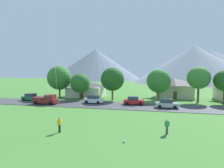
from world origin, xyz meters
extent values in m
cube|color=#424247|center=(0.00, 27.66, 0.04)|extent=(160.00, 7.93, 0.08)
cone|color=gray|center=(56.50, 168.60, 14.01)|extent=(104.59, 104.59, 28.01)
cone|color=gray|center=(33.88, 122.65, 12.75)|extent=(81.26, 81.26, 25.50)
cone|color=slate|center=(-50.14, 165.88, 15.43)|extent=(93.31, 93.31, 30.87)
cube|color=beige|center=(12.13, 42.53, 1.70)|extent=(9.23, 6.04, 3.40)
pyramid|color=#564C51|center=(12.13, 42.53, 4.34)|extent=(9.97, 6.52, 1.87)
cube|color=brown|center=(12.13, 39.49, 1.00)|extent=(0.90, 0.06, 2.00)
cube|color=silver|center=(-11.69, 39.54, 1.41)|extent=(9.40, 7.56, 2.83)
pyramid|color=#474247|center=(-11.69, 39.54, 3.61)|extent=(10.15, 8.17, 1.56)
cube|color=brown|center=(-11.69, 35.74, 1.00)|extent=(0.90, 0.06, 2.00)
cylinder|color=brown|center=(-17.55, 35.00, 1.51)|extent=(0.44, 0.44, 3.02)
sphere|color=#33752D|center=(-17.55, 35.00, 5.39)|extent=(6.31, 6.31, 6.31)
cylinder|color=#4C3823|center=(16.57, 35.45, 1.87)|extent=(0.44, 0.44, 3.74)
sphere|color=#3D7F33|center=(16.57, 35.45, 5.61)|extent=(5.00, 5.00, 5.00)
cylinder|color=brown|center=(-3.03, 34.44, 1.51)|extent=(0.44, 0.44, 3.02)
sphere|color=#23561E|center=(-3.03, 34.44, 5.17)|extent=(5.71, 5.71, 5.71)
cylinder|color=#4C3823|center=(21.74, 35.07, 1.66)|extent=(0.44, 0.44, 3.31)
cylinder|color=brown|center=(7.93, 36.47, 1.31)|extent=(0.44, 0.44, 2.61)
sphere|color=#33752D|center=(7.93, 36.47, 4.76)|extent=(5.72, 5.72, 5.72)
cylinder|color=brown|center=(-11.27, 34.02, 1.15)|extent=(0.44, 0.44, 2.30)
sphere|color=#286623|center=(-11.27, 34.02, 4.13)|extent=(4.88, 4.88, 4.88)
cube|color=#B7BCC1|center=(9.20, 27.27, 0.68)|extent=(4.22, 1.84, 0.80)
cube|color=#2D3847|center=(9.05, 27.27, 1.42)|extent=(2.21, 1.60, 0.68)
cylinder|color=black|center=(10.54, 28.20, 0.40)|extent=(0.64, 0.25, 0.64)
cylinder|color=black|center=(10.55, 26.36, 0.40)|extent=(0.64, 0.25, 0.64)
cylinder|color=black|center=(7.84, 28.18, 0.40)|extent=(0.64, 0.25, 0.64)
cylinder|color=black|center=(7.85, 26.34, 0.40)|extent=(0.64, 0.25, 0.64)
cube|color=#237042|center=(-22.07, 29.54, 0.68)|extent=(4.23, 1.87, 0.80)
cube|color=#2D3847|center=(-22.22, 29.53, 1.42)|extent=(2.23, 1.62, 0.68)
cylinder|color=black|center=(-20.73, 30.48, 0.40)|extent=(0.64, 0.25, 0.64)
cylinder|color=black|center=(-20.70, 28.64, 0.40)|extent=(0.64, 0.25, 0.64)
cylinder|color=black|center=(-23.43, 30.43, 0.40)|extent=(0.64, 0.25, 0.64)
cylinder|color=black|center=(-23.40, 28.60, 0.40)|extent=(0.64, 0.25, 0.64)
cube|color=white|center=(-6.09, 29.26, 0.68)|extent=(4.28, 2.00, 0.80)
cube|color=#2D3847|center=(-6.24, 29.27, 1.42)|extent=(2.27, 1.69, 0.68)
cylinder|color=black|center=(-4.70, 30.11, 0.40)|extent=(0.65, 0.27, 0.64)
cylinder|color=black|center=(-4.79, 28.27, 0.40)|extent=(0.65, 0.27, 0.64)
cylinder|color=black|center=(-7.39, 30.24, 0.40)|extent=(0.65, 0.27, 0.64)
cylinder|color=black|center=(-7.48, 28.41, 0.40)|extent=(0.65, 0.27, 0.64)
cube|color=red|center=(2.71, 29.42, 0.68)|extent=(4.27, 1.98, 0.80)
cube|color=#2D3847|center=(2.56, 29.41, 1.42)|extent=(2.27, 1.68, 0.68)
cylinder|color=black|center=(4.02, 30.40, 0.40)|extent=(0.65, 0.27, 0.64)
cylinder|color=black|center=(4.10, 28.56, 0.40)|extent=(0.65, 0.27, 0.64)
cylinder|color=black|center=(1.32, 30.28, 0.40)|extent=(0.65, 0.27, 0.64)
cylinder|color=black|center=(1.40, 28.44, 0.40)|extent=(0.65, 0.27, 0.64)
cube|color=maroon|center=(-15.78, 25.88, 0.75)|extent=(5.29, 2.25, 0.84)
cube|color=maroon|center=(-14.68, 25.93, 1.62)|extent=(1.99, 1.93, 0.90)
cube|color=#2D3847|center=(-14.68, 25.93, 1.89)|extent=(1.70, 1.96, 0.28)
cube|color=maroon|center=(-16.92, 25.82, 1.35)|extent=(2.79, 2.09, 0.36)
cylinder|color=black|center=(-14.13, 26.98, 0.46)|extent=(0.77, 0.32, 0.76)
cylinder|color=black|center=(-14.03, 24.94, 0.46)|extent=(0.77, 0.32, 0.76)
cylinder|color=black|center=(-17.52, 26.81, 0.46)|extent=(0.77, 0.32, 0.76)
cylinder|color=black|center=(-17.43, 24.78, 0.46)|extent=(0.77, 0.32, 0.76)
cylinder|color=black|center=(-3.74, 10.36, 0.44)|extent=(0.24, 0.24, 0.88)
cube|color=yellow|center=(-3.74, 10.36, 1.17)|extent=(0.36, 0.22, 0.58)
sphere|color=brown|center=(-3.74, 10.36, 1.57)|extent=(0.21, 0.21, 0.21)
cylinder|color=yellow|center=(-3.96, 10.42, 1.31)|extent=(0.18, 0.55, 0.37)
cylinder|color=yellow|center=(-3.52, 10.42, 1.31)|extent=(0.18, 0.55, 0.37)
cylinder|color=silver|center=(-5.71, 12.80, 9.85)|extent=(3.96, 4.91, 16.61)
cylinder|color=#3D3D42|center=(8.01, 12.49, 0.44)|extent=(0.24, 0.24, 0.88)
cube|color=#388E51|center=(8.01, 12.49, 1.17)|extent=(0.36, 0.22, 0.58)
sphere|color=beige|center=(8.01, 12.49, 1.57)|extent=(0.21, 0.21, 0.21)
cylinder|color=#388E51|center=(7.79, 12.49, 1.12)|extent=(0.12, 0.18, 0.59)
cylinder|color=#388E51|center=(8.23, 12.49, 1.12)|extent=(0.12, 0.18, 0.59)
sphere|color=white|center=(3.81, 9.12, 0.12)|extent=(0.24, 0.24, 0.24)
camera|label=1|loc=(6.32, -7.27, 6.68)|focal=28.21mm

